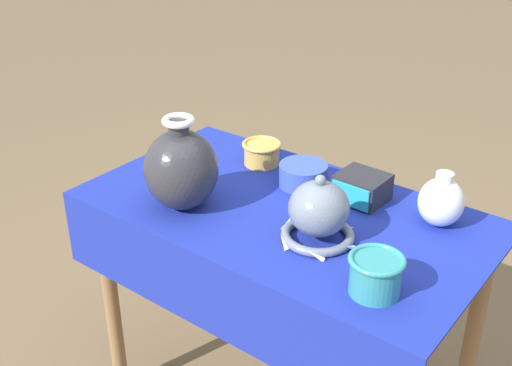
# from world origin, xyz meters

# --- Properties ---
(display_table) EXTENTS (1.03, 0.58, 0.72)m
(display_table) POSITION_xyz_m (0.00, -0.01, 0.63)
(display_table) COLOR olive
(display_table) RESTS_ON ground_plane
(vase_tall_bulbous) EXTENTS (0.19, 0.19, 0.24)m
(vase_tall_bulbous) POSITION_xyz_m (-0.21, -0.15, 0.83)
(vase_tall_bulbous) COLOR #2D2D33
(vase_tall_bulbous) RESTS_ON display_table
(vase_dome_bell) EXTENTS (0.18, 0.18, 0.17)m
(vase_dome_bell) POSITION_xyz_m (0.14, -0.07, 0.79)
(vase_dome_bell) COLOR slate
(vase_dome_bell) RESTS_ON display_table
(mosaic_tile_box) EXTENTS (0.13, 0.12, 0.07)m
(mosaic_tile_box) POSITION_xyz_m (0.13, 0.15, 0.75)
(mosaic_tile_box) COLOR #232328
(mosaic_tile_box) RESTS_ON display_table
(pot_squat_cobalt) EXTENTS (0.13, 0.13, 0.06)m
(pot_squat_cobalt) POSITION_xyz_m (-0.04, 0.13, 0.75)
(pot_squat_cobalt) COLOR #3851A8
(pot_squat_cobalt) RESTS_ON display_table
(cup_wide_ochre) EXTENTS (0.11, 0.11, 0.07)m
(cup_wide_ochre) POSITION_xyz_m (-0.20, 0.17, 0.76)
(cup_wide_ochre) COLOR gold
(cup_wide_ochre) RESTS_ON display_table
(cup_wide_teal) EXTENTS (0.12, 0.12, 0.09)m
(cup_wide_teal) POSITION_xyz_m (0.35, -0.17, 0.77)
(cup_wide_teal) COLOR teal
(cup_wide_teal) RESTS_ON display_table
(jar_round_porcelain) EXTENTS (0.11, 0.11, 0.14)m
(jar_round_porcelain) POSITION_xyz_m (0.34, 0.16, 0.78)
(jar_round_porcelain) COLOR white
(jar_round_porcelain) RESTS_ON display_table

